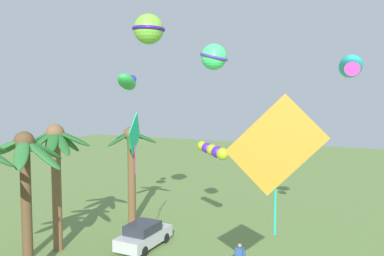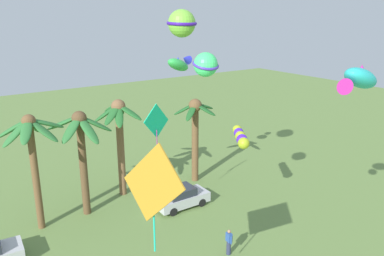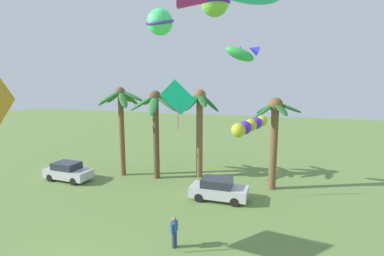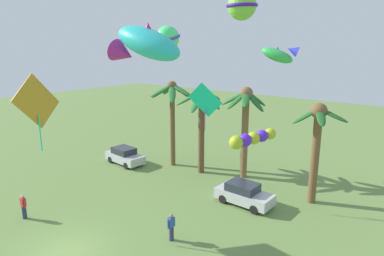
% 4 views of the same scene
% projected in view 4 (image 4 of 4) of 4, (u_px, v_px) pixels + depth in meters
% --- Properties ---
extents(ground_plane, '(120.00, 120.00, 0.00)m').
position_uv_depth(ground_plane, '(65.00, 253.00, 17.50)').
color(ground_plane, olive).
extents(palm_tree_0, '(4.13, 4.31, 7.35)m').
position_uv_depth(palm_tree_0, '(201.00, 110.00, 27.50)').
color(palm_tree_0, brown).
rests_on(palm_tree_0, ground).
extents(palm_tree_1, '(4.08, 4.08, 7.62)m').
position_uv_depth(palm_tree_1, '(172.00, 101.00, 29.20)').
color(palm_tree_1, brown).
rests_on(palm_tree_1, ground).
extents(palm_tree_2, '(3.62, 3.98, 7.46)m').
position_uv_depth(palm_tree_2, '(245.00, 112.00, 26.45)').
color(palm_tree_2, brown).
rests_on(palm_tree_2, ground).
extents(palm_tree_3, '(3.44, 3.58, 6.94)m').
position_uv_depth(palm_tree_3, '(317.00, 134.00, 22.09)').
color(palm_tree_3, brown).
rests_on(palm_tree_3, ground).
extents(parked_car_0, '(4.01, 1.97, 1.51)m').
position_uv_depth(parked_car_0, '(125.00, 156.00, 30.69)').
color(parked_car_0, '#BCBCC1').
rests_on(parked_car_0, ground).
extents(parked_car_1, '(3.92, 1.78, 1.51)m').
position_uv_depth(parked_car_1, '(244.00, 194.00, 22.74)').
color(parked_car_1, '#BCBCC1').
rests_on(parked_car_1, ground).
extents(spectator_0, '(0.27, 0.55, 1.59)m').
position_uv_depth(spectator_0, '(171.00, 227.00, 18.46)').
color(spectator_0, '#2D3351').
rests_on(spectator_0, ground).
extents(spectator_1, '(0.55, 0.26, 1.59)m').
position_uv_depth(spectator_1, '(24.00, 206.00, 20.82)').
color(spectator_1, '#2D3351').
rests_on(spectator_1, ground).
extents(kite_ball_0, '(1.46, 1.45, 1.25)m').
position_uv_depth(kite_ball_0, '(168.00, 38.00, 17.48)').
color(kite_ball_0, '#44F278').
extents(kite_ball_1, '(1.90, 1.91, 1.70)m').
position_uv_depth(kite_ball_1, '(242.00, 6.00, 19.58)').
color(kite_ball_1, '#78CB3C').
extents(kite_diamond_2, '(2.20, 0.87, 3.25)m').
position_uv_depth(kite_diamond_2, '(205.00, 101.00, 21.92)').
color(kite_diamond_2, '#14E1A3').
extents(kite_fish_3, '(2.59, 1.74, 1.44)m').
position_uv_depth(kite_fish_3, '(279.00, 54.00, 21.27)').
color(kite_fish_3, green).
extents(kite_diamond_4, '(0.86, 3.07, 4.40)m').
position_uv_depth(kite_diamond_4, '(37.00, 103.00, 18.35)').
color(kite_diamond_4, '#C28823').
extents(kite_tube_5, '(1.69, 2.45, 0.94)m').
position_uv_depth(kite_tube_5, '(251.00, 139.00, 17.49)').
color(kite_tube_5, '#A7BC22').
extents(kite_fish_6, '(2.87, 1.48, 1.58)m').
position_uv_depth(kite_fish_6, '(145.00, 44.00, 10.52)').
color(kite_fish_6, '#28C1BD').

